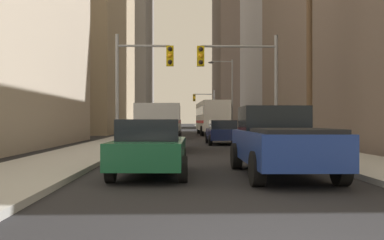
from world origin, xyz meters
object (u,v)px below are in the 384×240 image
object	(u,v)px
sedan_maroon	(170,129)
traffic_signal_near_right	(242,72)
pickup_truck_blue	(279,141)
traffic_signal_far_right	(205,104)
city_bus	(211,116)
sedan_navy	(222,132)
sedan_white	(170,128)
traffic_signal_near_left	(141,72)
sedan_green	(151,147)
cargo_van_silver	(160,125)

from	to	relation	value
sedan_maroon	traffic_signal_near_right	distance (m)	13.75
pickup_truck_blue	traffic_signal_far_right	distance (m)	50.64
city_bus	sedan_navy	distance (m)	17.59
sedan_white	traffic_signal_near_left	world-z (taller)	traffic_signal_near_left
city_bus	pickup_truck_blue	world-z (taller)	city_bus
traffic_signal_near_right	sedan_green	bearing A→B (deg)	-110.97
sedan_white	city_bus	bearing A→B (deg)	39.69
cargo_van_silver	traffic_signal_near_right	bearing A→B (deg)	15.75
cargo_van_silver	traffic_signal_near_left	bearing A→B (deg)	130.27
cargo_van_silver	sedan_maroon	distance (m)	13.92
traffic_signal_near_left	traffic_signal_near_right	size ratio (longest dim) A/B	1.00
sedan_navy	sedan_white	distance (m)	14.46
sedan_navy	traffic_signal_near_right	size ratio (longest dim) A/B	0.70
sedan_green	traffic_signal_near_right	xyz separation A→B (m)	(4.06, 10.60, 3.29)
cargo_van_silver	sedan_white	size ratio (longest dim) A/B	1.23
cargo_van_silver	traffic_signal_near_left	distance (m)	3.14
sedan_green	traffic_signal_near_left	size ratio (longest dim) A/B	0.71
sedan_navy	traffic_signal_far_right	bearing A→B (deg)	88.27
sedan_white	traffic_signal_far_right	size ratio (longest dim) A/B	0.71
city_bus	traffic_signal_far_right	xyz separation A→B (m)	(0.41, 17.97, 2.08)
traffic_signal_near_left	sedan_maroon	bearing A→B (deg)	84.70
traffic_signal_near_left	traffic_signal_far_right	world-z (taller)	same
cargo_van_silver	sedan_green	bearing A→B (deg)	-88.89
sedan_green	cargo_van_silver	bearing A→B (deg)	91.11
sedan_green	sedan_maroon	bearing A→B (deg)	90.04
city_bus	traffic_signal_far_right	world-z (taller)	traffic_signal_far_right
sedan_white	traffic_signal_near_left	bearing A→B (deg)	-93.45
city_bus	traffic_signal_near_right	size ratio (longest dim) A/B	1.93
city_bus	cargo_van_silver	xyz separation A→B (m)	(-4.34, -23.06, -0.64)
traffic_signal_far_right	sedan_maroon	bearing A→B (deg)	-99.60
city_bus	sedan_maroon	distance (m)	10.12
city_bus	sedan_maroon	size ratio (longest dim) A/B	2.74
sedan_green	traffic_signal_near_right	size ratio (longest dim) A/B	0.71
pickup_truck_blue	sedan_navy	size ratio (longest dim) A/B	1.29
cargo_van_silver	traffic_signal_near_left	world-z (taller)	traffic_signal_near_left
city_bus	pickup_truck_blue	distance (m)	32.59
pickup_truck_blue	cargo_van_silver	world-z (taller)	cargo_van_silver
city_bus	cargo_van_silver	size ratio (longest dim) A/B	2.21
traffic_signal_near_right	traffic_signal_far_right	xyz separation A→B (m)	(0.51, 39.83, -0.05)
city_bus	sedan_white	world-z (taller)	city_bus
sedan_maroon	traffic_signal_near_left	distance (m)	13.17
sedan_maroon	sedan_navy	bearing A→B (deg)	-67.24
sedan_maroon	traffic_signal_near_right	xyz separation A→B (m)	(4.08, -12.72, 3.29)
sedan_green	sedan_navy	world-z (taller)	same
pickup_truck_blue	traffic_signal_near_left	size ratio (longest dim) A/B	0.91
pickup_truck_blue	sedan_navy	xyz separation A→B (m)	(0.01, 15.03, -0.16)
sedan_maroon	traffic_signal_near_left	bearing A→B (deg)	-95.30
city_bus	traffic_signal_near_left	xyz separation A→B (m)	(-5.35, -21.87, 2.08)
sedan_navy	traffic_signal_near_right	xyz separation A→B (m)	(0.56, -4.33, 3.29)
pickup_truck_blue	sedan_maroon	bearing A→B (deg)	98.53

